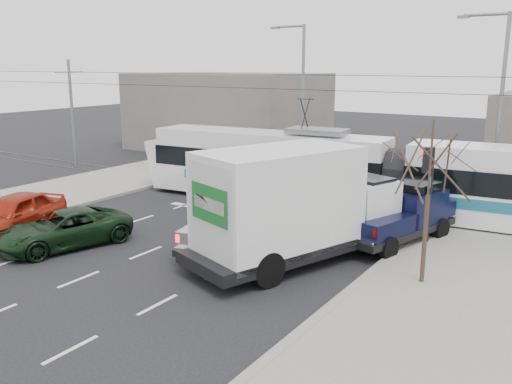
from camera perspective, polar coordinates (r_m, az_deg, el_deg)
The scene contains 15 objects.
ground at distance 19.15m, azimuth -7.85°, elevation -7.30°, with size 120.00×120.00×0.00m, color black.
sidewalk_right at distance 15.25m, azimuth 19.41°, elevation -13.26°, with size 6.00×60.00×0.15m, color gray.
rails at distance 27.11m, azimuth 6.13°, elevation -1.05°, with size 60.00×1.60×0.03m, color #33302D.
building_left at distance 44.04m, azimuth -2.94°, elevation 8.48°, with size 14.00×10.00×6.00m, color slate.
bare_tree at distance 16.75m, azimuth 17.87°, elevation 2.67°, with size 2.40×2.40×5.00m.
traffic_signal at distance 21.02m, azimuth 17.68°, elevation 1.82°, with size 0.44×0.44×3.60m.
street_lamp_near at distance 27.85m, azimuth 24.03°, elevation 8.91°, with size 2.38×0.25×9.00m.
street_lamp_far at distance 33.57m, azimuth 4.67°, elevation 10.56°, with size 2.38×0.25×9.00m.
catenary at distance 26.42m, azimuth 6.33°, elevation 7.11°, with size 60.00×0.20×7.00m.
tram at distance 24.90m, azimuth 14.64°, elevation 1.55°, with size 25.13×4.88×5.10m.
silver_pickup at distance 20.56m, azimuth -2.24°, elevation -2.77°, with size 3.05×5.86×2.03m.
box_truck at distance 18.50m, azimuth 4.09°, elevation -1.50°, with size 5.26×8.48×4.01m.
navy_pickup at distance 21.49m, azimuth 15.03°, elevation -2.17°, with size 3.34×5.77×2.30m.
green_car at distance 21.56m, azimuth -19.53°, elevation -3.69°, with size 2.26×4.90×1.36m, color black.
red_car at distance 23.73m, azimuth -24.29°, elevation -2.19°, with size 1.99×4.94×1.68m, color maroon.
Camera 1 is at (11.91, -13.42, 6.70)m, focal length 38.00 mm.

